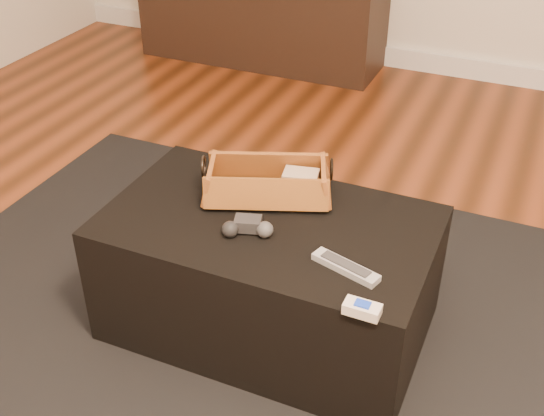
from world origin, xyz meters
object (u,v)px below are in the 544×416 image
at_px(game_controller, 248,227).
at_px(silver_remote, 346,267).
at_px(cream_gadget, 362,309).
at_px(ottoman, 269,274).
at_px(tv_remote, 261,192).
at_px(wicker_basket, 267,184).
at_px(media_cabinet, 262,14).

bearing_deg(game_controller, silver_remote, -8.24).
bearing_deg(game_controller, cream_gadget, -25.50).
xyz_separation_m(ottoman, tv_remote, (-0.07, 0.10, 0.24)).
bearing_deg(tv_remote, wicker_basket, 30.87).
distance_m(tv_remote, wicker_basket, 0.03).
xyz_separation_m(tv_remote, cream_gadget, (0.45, -0.39, -0.01)).
bearing_deg(media_cabinet, silver_remote, -60.72).
distance_m(tv_remote, game_controller, 0.20).
height_order(ottoman, silver_remote, silver_remote).
height_order(wicker_basket, silver_remote, wicker_basket).
distance_m(game_controller, cream_gadget, 0.45).
bearing_deg(media_cabinet, game_controller, -66.49).
xyz_separation_m(tv_remote, game_controller, (0.04, -0.19, -0.00)).
height_order(silver_remote, cream_gadget, cream_gadget).
bearing_deg(tv_remote, ottoman, -81.56).
xyz_separation_m(wicker_basket, game_controller, (0.03, -0.21, -0.02)).
height_order(tv_remote, game_controller, game_controller).
relative_size(ottoman, silver_remote, 4.86).
relative_size(silver_remote, cream_gadget, 2.19).
bearing_deg(silver_remote, tv_remote, 146.85).
xyz_separation_m(ottoman, silver_remote, (0.29, -0.14, 0.22)).
xyz_separation_m(media_cabinet, silver_remote, (1.32, -2.36, 0.15)).
xyz_separation_m(media_cabinet, game_controller, (1.01, -2.31, 0.16)).
xyz_separation_m(tv_remote, silver_remote, (0.36, -0.24, -0.01)).
distance_m(ottoman, game_controller, 0.25).
relative_size(ottoman, tv_remote, 4.74).
distance_m(media_cabinet, tv_remote, 2.33).
height_order(media_cabinet, ottoman, media_cabinet).
distance_m(media_cabinet, cream_gadget, 2.88).
xyz_separation_m(wicker_basket, cream_gadget, (0.44, -0.41, -0.03)).
height_order(media_cabinet, silver_remote, media_cabinet).
bearing_deg(wicker_basket, silver_remote, -36.48).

